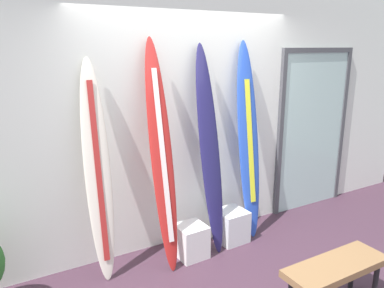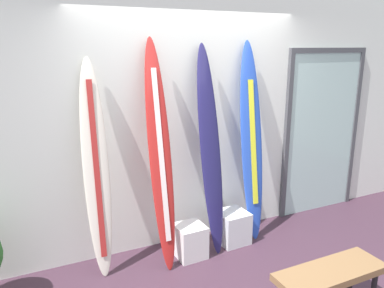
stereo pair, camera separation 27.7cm
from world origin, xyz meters
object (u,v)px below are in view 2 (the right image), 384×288
at_px(display_block_center, 232,227).
at_px(surfboard_cobalt, 252,143).
at_px(surfboard_ivory, 96,170).
at_px(surfboard_crimson, 160,157).
at_px(glass_door, 322,130).
at_px(display_block_left, 190,241).
at_px(surfboard_navy, 210,152).
at_px(bench, 330,276).

bearing_deg(display_block_center, surfboard_cobalt, 18.39).
height_order(surfboard_ivory, surfboard_cobalt, surfboard_cobalt).
xyz_separation_m(surfboard_crimson, glass_door, (2.34, 0.29, -0.01)).
height_order(surfboard_ivory, display_block_left, surfboard_ivory).
xyz_separation_m(display_block_center, glass_door, (1.50, 0.29, 0.92)).
bearing_deg(display_block_center, surfboard_navy, 171.81).
distance_m(surfboard_navy, bench, 1.62).
bearing_deg(surfboard_crimson, bench, -56.54).
bearing_deg(surfboard_navy, surfboard_ivory, 176.77).
bearing_deg(bench, display_block_center, 92.87).
relative_size(display_block_center, bench, 0.38).
xyz_separation_m(surfboard_cobalt, bench, (-0.20, -1.46, -0.74)).
relative_size(surfboard_crimson, bench, 2.37).
distance_m(surfboard_navy, glass_door, 1.79).
distance_m(surfboard_ivory, surfboard_cobalt, 1.71).
height_order(surfboard_cobalt, display_block_left, surfboard_cobalt).
relative_size(surfboard_crimson, display_block_left, 6.43).
bearing_deg(glass_door, bench, -130.59).
bearing_deg(surfboard_navy, glass_door, 8.16).
distance_m(display_block_left, bench, 1.46).
bearing_deg(surfboard_ivory, surfboard_navy, -3.23).
height_order(surfboard_navy, display_block_center, surfboard_navy).
relative_size(display_block_left, glass_door, 0.16).
bearing_deg(surfboard_cobalt, bench, -97.92).
xyz_separation_m(surfboard_crimson, bench, (0.91, -1.38, -0.73)).
distance_m(surfboard_crimson, display_block_center, 1.25).
bearing_deg(glass_door, surfboard_crimson, -172.95).
xyz_separation_m(surfboard_ivory, bench, (1.51, -1.48, -0.66)).
bearing_deg(bench, surfboard_crimson, 123.46).
height_order(surfboard_ivory, surfboard_navy, surfboard_navy).
bearing_deg(display_block_left, surfboard_navy, 20.85).
bearing_deg(display_block_center, surfboard_ivory, 175.83).
bearing_deg(display_block_left, surfboard_ivory, 168.84).
height_order(surfboard_cobalt, glass_door, surfboard_cobalt).
height_order(surfboard_navy, glass_door, surfboard_navy).
distance_m(surfboard_navy, surfboard_cobalt, 0.55).
bearing_deg(surfboard_navy, display_block_left, -159.15).
relative_size(display_block_left, bench, 0.37).
relative_size(surfboard_ivory, surfboard_cobalt, 0.93).
bearing_deg(display_block_left, surfboard_crimson, 165.61).
relative_size(surfboard_cobalt, bench, 2.34).
distance_m(surfboard_ivory, bench, 2.21).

